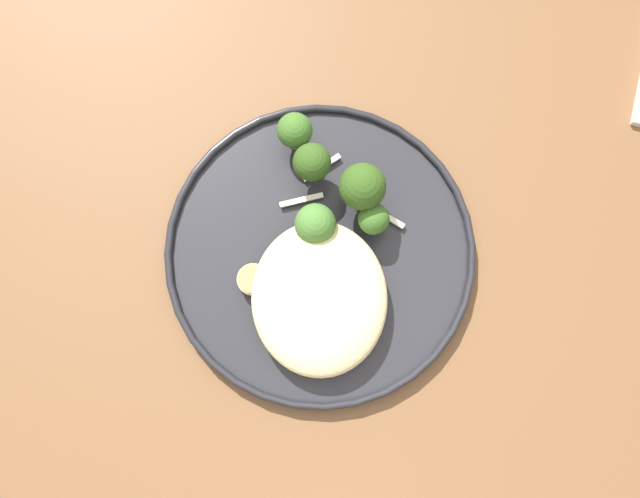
% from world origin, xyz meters
% --- Properties ---
extents(ground, '(6.00, 6.00, 0.00)m').
position_xyz_m(ground, '(0.00, 0.00, 0.00)').
color(ground, '#47423D').
extents(wooden_dining_table, '(1.40, 1.00, 0.74)m').
position_xyz_m(wooden_dining_table, '(0.00, 0.00, 0.66)').
color(wooden_dining_table, brown).
rests_on(wooden_dining_table, ground).
extents(dinner_plate, '(0.29, 0.29, 0.02)m').
position_xyz_m(dinner_plate, '(0.01, -0.03, 0.75)').
color(dinner_plate, '#232328').
rests_on(dinner_plate, wooden_dining_table).
extents(noodle_bed, '(0.14, 0.12, 0.04)m').
position_xyz_m(noodle_bed, '(0.06, -0.03, 0.77)').
color(noodle_bed, beige).
rests_on(noodle_bed, dinner_plate).
extents(seared_scallop_center_golden, '(0.03, 0.03, 0.02)m').
position_xyz_m(seared_scallop_center_golden, '(0.07, -0.06, 0.76)').
color(seared_scallop_center_golden, '#E5C689').
rests_on(seared_scallop_center_golden, dinner_plate).
extents(seared_scallop_half_hidden, '(0.03, 0.03, 0.01)m').
position_xyz_m(seared_scallop_half_hidden, '(0.02, -0.02, 0.76)').
color(seared_scallop_half_hidden, beige).
rests_on(seared_scallop_half_hidden, dinner_plate).
extents(seared_scallop_large_seared, '(0.02, 0.02, 0.01)m').
position_xyz_m(seared_scallop_large_seared, '(0.07, -0.02, 0.76)').
color(seared_scallop_large_seared, '#E5C689').
rests_on(seared_scallop_large_seared, dinner_plate).
extents(seared_scallop_tilted_round, '(0.03, 0.03, 0.01)m').
position_xyz_m(seared_scallop_tilted_round, '(0.03, -0.04, 0.76)').
color(seared_scallop_tilted_round, '#E5C689').
rests_on(seared_scallop_tilted_round, dinner_plate).
extents(seared_scallop_rear_pale, '(0.03, 0.03, 0.01)m').
position_xyz_m(seared_scallop_rear_pale, '(0.04, -0.09, 0.76)').
color(seared_scallop_rear_pale, '#DBB77A').
rests_on(seared_scallop_rear_pale, dinner_plate).
extents(broccoli_floret_split_head, '(0.03, 0.03, 0.05)m').
position_xyz_m(broccoli_floret_split_head, '(-0.10, -0.05, 0.78)').
color(broccoli_floret_split_head, '#89A356').
rests_on(broccoli_floret_split_head, dinner_plate).
extents(broccoli_floret_small_sprig, '(0.04, 0.04, 0.06)m').
position_xyz_m(broccoli_floret_small_sprig, '(-0.04, 0.01, 0.79)').
color(broccoli_floret_small_sprig, '#89A356').
rests_on(broccoli_floret_small_sprig, dinner_plate).
extents(broccoli_floret_center_pile, '(0.03, 0.03, 0.04)m').
position_xyz_m(broccoli_floret_center_pile, '(-0.01, 0.02, 0.78)').
color(broccoli_floret_center_pile, '#89A356').
rests_on(broccoli_floret_center_pile, dinner_plate).
extents(broccoli_floret_front_edge, '(0.04, 0.04, 0.05)m').
position_xyz_m(broccoli_floret_front_edge, '(-0.01, -0.03, 0.78)').
color(broccoli_floret_front_edge, '#7A994C').
rests_on(broccoli_floret_front_edge, dinner_plate).
extents(broccoli_floret_near_rim, '(0.04, 0.04, 0.05)m').
position_xyz_m(broccoli_floret_near_rim, '(-0.07, -0.03, 0.78)').
color(broccoli_floret_near_rim, '#89A356').
rests_on(broccoli_floret_near_rim, dinner_plate).
extents(onion_sliver_short_strip, '(0.01, 0.04, 0.00)m').
position_xyz_m(onion_sliver_short_strip, '(-0.04, -0.04, 0.75)').
color(onion_sliver_short_strip, silver).
rests_on(onion_sliver_short_strip, dinner_plate).
extents(onion_sliver_pale_crescent, '(0.03, 0.04, 0.00)m').
position_xyz_m(onion_sliver_pale_crescent, '(-0.02, 0.04, 0.75)').
color(onion_sliver_pale_crescent, silver).
rests_on(onion_sliver_pale_crescent, dinner_plate).
extents(onion_sliver_long_sliver, '(0.03, 0.04, 0.00)m').
position_xyz_m(onion_sliver_long_sliver, '(-0.07, -0.02, 0.75)').
color(onion_sliver_long_sliver, silver).
rests_on(onion_sliver_long_sliver, dinner_plate).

